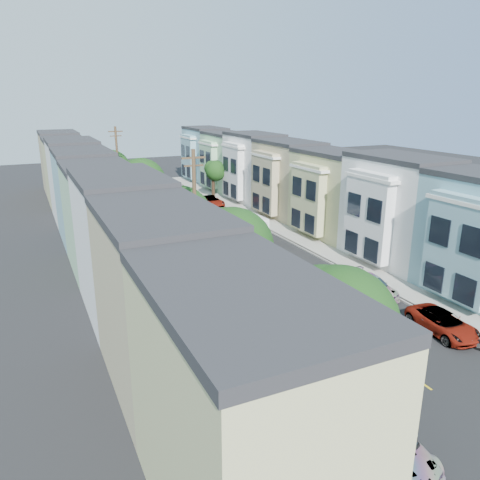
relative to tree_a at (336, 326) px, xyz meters
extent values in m
plane|color=black|center=(6.30, 13.63, -5.03)|extent=(160.00, 160.00, 0.00)
cube|color=black|center=(6.30, 28.63, -5.02)|extent=(12.00, 70.00, 0.02)
cube|color=gray|center=(0.25, 28.63, -4.95)|extent=(0.30, 70.00, 0.15)
cube|color=gray|center=(12.35, 28.63, -4.95)|extent=(0.30, 70.00, 0.15)
cube|color=gray|center=(-1.05, 28.63, -4.95)|extent=(2.60, 70.00, 0.15)
cube|color=gray|center=(13.65, 28.63, -4.95)|extent=(2.60, 70.00, 0.15)
cube|color=gold|center=(6.30, 28.63, -5.03)|extent=(0.12, 70.00, 0.01)
cube|color=#BDBD83|center=(-4.85, 28.63, -5.03)|extent=(5.00, 70.00, 8.50)
cube|color=#BDBD83|center=(17.45, 28.63, -5.03)|extent=(5.00, 70.00, 8.50)
cylinder|color=black|center=(-0.30, 0.00, -3.32)|extent=(0.44, 0.44, 3.42)
sphere|color=#1B4214|center=(0.00, 0.00, 0.02)|extent=(4.65, 4.65, 4.65)
cylinder|color=black|center=(-0.30, 9.75, -3.25)|extent=(0.44, 0.44, 3.56)
sphere|color=#1B4214|center=(0.00, 9.75, 0.18)|extent=(4.70, 4.70, 4.70)
cylinder|color=black|center=(-0.30, 19.08, -3.40)|extent=(0.44, 0.44, 3.25)
sphere|color=#1B4214|center=(0.00, 19.08, -0.15)|extent=(4.65, 4.65, 4.65)
cylinder|color=black|center=(-0.30, 30.86, -3.10)|extent=(0.44, 0.44, 3.86)
sphere|color=#1B4214|center=(0.00, 30.86, 0.48)|extent=(4.70, 4.70, 4.70)
cylinder|color=black|center=(-0.30, 46.69, -3.49)|extent=(0.44, 0.44, 3.08)
sphere|color=#1B4214|center=(0.00, 46.69, -0.31)|extent=(4.70, 4.70, 4.70)
cylinder|color=black|center=(12.90, 44.69, -3.56)|extent=(0.44, 0.44, 2.93)
sphere|color=#1B4214|center=(13.20, 44.69, -1.13)|extent=(2.76, 2.76, 2.76)
cylinder|color=#42301E|center=(0.00, 15.63, -0.03)|extent=(0.26, 0.26, 10.00)
cube|color=#42301E|center=(0.00, 15.63, 4.57)|extent=(1.60, 0.12, 0.12)
cylinder|color=#42301E|center=(0.00, 41.63, -0.03)|extent=(0.26, 0.26, 10.00)
cube|color=#42301E|center=(0.00, 41.63, 4.57)|extent=(1.60, 0.12, 0.12)
cube|color=white|center=(8.51, 24.89, -3.35)|extent=(2.16, 3.86, 2.11)
cube|color=white|center=(8.51, 27.72, -3.44)|extent=(2.16, 1.80, 1.94)
cube|color=black|center=(8.51, 25.70, -4.51)|extent=(1.98, 5.55, 0.22)
cube|color=#2D0A51|center=(8.19, 22.96, -3.10)|extent=(0.81, 0.04, 0.40)
cube|color=#198C1E|center=(8.91, 22.96, -3.10)|extent=(0.63, 0.04, 0.40)
cylinder|color=black|center=(7.54, 23.83, -4.62)|extent=(0.25, 0.81, 0.81)
cylinder|color=black|center=(9.48, 23.83, -4.62)|extent=(0.25, 0.81, 0.81)
cylinder|color=black|center=(7.54, 27.45, -4.62)|extent=(0.25, 0.81, 0.81)
cylinder|color=black|center=(9.48, 27.45, -4.62)|extent=(0.25, 0.81, 0.81)
imported|color=black|center=(8.28, 35.08, -4.31)|extent=(2.56, 5.01, 1.44)
imported|color=black|center=(1.40, -1.74, -4.30)|extent=(2.19, 4.90, 1.45)
imported|color=black|center=(1.40, 6.80, -4.42)|extent=(1.80, 4.11, 1.22)
imported|color=#959DA9|center=(1.40, 12.38, -4.37)|extent=(1.53, 4.00, 1.32)
imported|color=#622005|center=(1.40, 26.13, -4.31)|extent=(2.52, 5.25, 1.44)
imported|color=#434345|center=(11.20, 4.43, -4.38)|extent=(2.46, 4.77, 1.28)
imported|color=silver|center=(11.20, 10.68, -4.38)|extent=(1.87, 4.36, 1.30)
imported|color=black|center=(11.20, 33.33, -4.39)|extent=(1.62, 3.96, 1.27)
imported|color=#091E3A|center=(11.20, 41.10, -4.36)|extent=(2.25, 4.80, 1.33)
camera|label=1|loc=(-10.04, -12.92, 8.33)|focal=35.00mm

